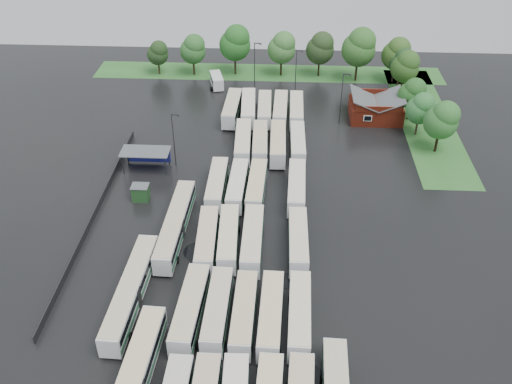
{
  "coord_description": "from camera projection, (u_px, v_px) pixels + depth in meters",
  "views": [
    {
      "loc": [
        5.82,
        -60.06,
        52.06
      ],
      "look_at": [
        2.0,
        12.0,
        2.5
      ],
      "focal_mm": 40.0,
      "sensor_mm": 36.0,
      "label": 1
    }
  ],
  "objects": [
    {
      "name": "artic_bus_west_c",
      "position": [
        131.0,
        291.0,
        70.68
      ],
      "size": [
        3.3,
        18.69,
        3.45
      ],
      "rotation": [
        0.0,
        0.0,
        -0.04
      ],
      "color": "silver",
      "rests_on": "ground"
    },
    {
      "name": "tree_east_2",
      "position": [
        413.0,
        93.0,
        109.77
      ],
      "size": [
        5.3,
        5.3,
        8.78
      ],
      "color": "#332515",
      "rests_on": "ground"
    },
    {
      "name": "bus_r1c1",
      "position": [
        218.0,
        310.0,
        68.06
      ],
      "size": [
        2.82,
        12.34,
        3.42
      ],
      "rotation": [
        0.0,
        0.0,
        -0.02
      ],
      "color": "silver",
      "rests_on": "ground"
    },
    {
      "name": "lamp_post_back_w",
      "position": [
        255.0,
        63.0,
        121.46
      ],
      "size": [
        1.61,
        0.31,
        10.43
      ],
      "color": "#2D2D30",
      "rests_on": "ground"
    },
    {
      "name": "tree_east_0",
      "position": [
        443.0,
        120.0,
        98.98
      ],
      "size": [
        6.01,
        6.01,
        9.96
      ],
      "color": "black",
      "rests_on": "ground"
    },
    {
      "name": "tree_north_5",
      "position": [
        360.0,
        47.0,
        124.04
      ],
      "size": [
        7.45,
        7.45,
        12.34
      ],
      "color": "black",
      "rests_on": "ground"
    },
    {
      "name": "puddle_1",
      "position": [
        307.0,
        378.0,
        62.3
      ],
      "size": [
        4.07,
        4.07,
        0.01
      ],
      "primitive_type": "cylinder",
      "color": "black",
      "rests_on": "ground"
    },
    {
      "name": "bus_r2c4",
      "position": [
        298.0,
        241.0,
        78.78
      ],
      "size": [
        2.75,
        12.3,
        3.41
      ],
      "rotation": [
        0.0,
        0.0,
        0.01
      ],
      "color": "silver",
      "rests_on": "ground"
    },
    {
      "name": "lamp_post_back_e",
      "position": [
        297.0,
        68.0,
        120.22
      ],
      "size": [
        1.46,
        0.29,
        9.5
      ],
      "color": "#2D2D30",
      "rests_on": "ground"
    },
    {
      "name": "brick_building",
      "position": [
        376.0,
        110.0,
        112.27
      ],
      "size": [
        10.07,
        8.6,
        5.39
      ],
      "color": "maroon",
      "rests_on": "ground"
    },
    {
      "name": "bus_r2c1",
      "position": [
        228.0,
        238.0,
        79.25
      ],
      "size": [
        3.18,
        12.44,
        3.43
      ],
      "rotation": [
        0.0,
        0.0,
        0.05
      ],
      "color": "silver",
      "rests_on": "ground"
    },
    {
      "name": "bus_r2c0",
      "position": [
        207.0,
        240.0,
        78.99
      ],
      "size": [
        3.15,
        12.37,
        3.42
      ],
      "rotation": [
        0.0,
        0.0,
        0.05
      ],
      "color": "silver",
      "rests_on": "ground"
    },
    {
      "name": "bus_r4c2",
      "position": [
        260.0,
        143.0,
        101.44
      ],
      "size": [
        2.99,
        12.3,
        3.4
      ],
      "rotation": [
        0.0,
        0.0,
        0.03
      ],
      "color": "silver",
      "rests_on": "ground"
    },
    {
      "name": "bus_r1c4",
      "position": [
        299.0,
        315.0,
        67.44
      ],
      "size": [
        2.89,
        12.36,
        3.43
      ],
      "rotation": [
        0.0,
        0.0,
        -0.02
      ],
      "color": "silver",
      "rests_on": "ground"
    },
    {
      "name": "tree_east_3",
      "position": [
        406.0,
        66.0,
        119.18
      ],
      "size": [
        5.92,
        5.92,
        9.81
      ],
      "color": "#352219",
      "rests_on": "ground"
    },
    {
      "name": "tree_north_0",
      "position": [
        158.0,
        53.0,
        128.82
      ],
      "size": [
        4.83,
        4.82,
        7.99
      ],
      "color": "#392918",
      "rests_on": "ground"
    },
    {
      "name": "bus_r3c2",
      "position": [
        257.0,
        186.0,
        89.99
      ],
      "size": [
        2.97,
        12.33,
        3.41
      ],
      "rotation": [
        0.0,
        0.0,
        -0.03
      ],
      "color": "silver",
      "rests_on": "ground"
    },
    {
      "name": "bus_r5c4",
      "position": [
        296.0,
        110.0,
        112.09
      ],
      "size": [
        2.68,
        12.33,
        3.43
      ],
      "rotation": [
        0.0,
        0.0,
        -0.0
      ],
      "color": "silver",
      "rests_on": "ground"
    },
    {
      "name": "bus_r3c1",
      "position": [
        237.0,
        186.0,
        90.14
      ],
      "size": [
        2.88,
        12.19,
        3.38
      ],
      "rotation": [
        0.0,
        0.0,
        -0.03
      ],
      "color": "silver",
      "rests_on": "ground"
    },
    {
      "name": "bus_r4c3",
      "position": [
        278.0,
        143.0,
        101.08
      ],
      "size": [
        2.87,
        12.74,
        3.54
      ],
      "rotation": [
        0.0,
        0.0,
        0.01
      ],
      "color": "silver",
      "rests_on": "ground"
    },
    {
      "name": "lamp_post_nw",
      "position": [
        174.0,
        136.0,
        95.57
      ],
      "size": [
        1.51,
        0.29,
        9.81
      ],
      "color": "#2D2D30",
      "rests_on": "ground"
    },
    {
      "name": "bus_r3c0",
      "position": [
        217.0,
        185.0,
        90.35
      ],
      "size": [
        2.69,
        12.37,
        3.44
      ],
      "rotation": [
        0.0,
        0.0,
        0.0
      ],
      "color": "silver",
      "rests_on": "ground"
    },
    {
      "name": "tree_north_4",
      "position": [
        321.0,
        48.0,
        126.98
      ],
      "size": [
        6.3,
        6.3,
        10.43
      ],
      "color": "black",
      "rests_on": "ground"
    },
    {
      "name": "puddle_4",
      "position": [
        337.0,
        378.0,
        62.28
      ],
      "size": [
        2.58,
        2.58,
        0.01
      ],
      "primitive_type": "cylinder",
      "color": "black",
      "rests_on": "ground"
    },
    {
      "name": "ground",
      "position": [
        237.0,
        255.0,
        79.17
      ],
      "size": [
        160.0,
        160.0,
        0.0
      ],
      "primitive_type": "plane",
      "color": "black",
      "rests_on": "ground"
    },
    {
      "name": "minibus",
      "position": [
        217.0,
        80.0,
        125.09
      ],
      "size": [
        3.75,
        6.58,
        2.71
      ],
      "rotation": [
        0.0,
        0.0,
        0.25
      ],
      "color": "white",
      "rests_on": "ground"
    },
    {
      "name": "tree_east_4",
      "position": [
        402.0,
        61.0,
        123.3
      ],
      "size": [
        5.3,
        5.3,
        8.77
      ],
      "color": "#312518",
      "rests_on": "ground"
    },
    {
      "name": "bus_r4c4",
      "position": [
        298.0,
        143.0,
        101.29
      ],
      "size": [
        2.76,
        12.16,
        3.37
      ],
      "rotation": [
        0.0,
        0.0,
        0.02
      ],
      "color": "silver",
      "rests_on": "ground"
    },
    {
      "name": "west_fence",
      "position": [
        95.0,
        212.0,
        86.38
      ],
      "size": [
        0.1,
        50.0,
        1.2
      ],
      "primitive_type": "cube",
      "color": "#2D2D30",
      "rests_on": "ground"
    },
    {
      "name": "bus_r5c0",
      "position": [
        232.0,
        108.0,
        112.66
      ],
      "size": [
        3.1,
        12.86,
        3.56
      ],
      "rotation": [
        0.0,
        0.0,
        -0.03
      ],
      "color": "silver",
      "rests_on": "ground"
    },
    {
      "name": "bus_r4c1",
      "position": [
        243.0,
        142.0,
        101.44
      ],
      "size": [
        3.2,
        12.84,
        3.55
      ],
      "rotation": [
        0.0,
        0.0,
        0.04
      ],
      "color": "silver",
      "rests_on": "ground"
    },
    {
      "name": "bus_r3c4",
      "position": [
        297.0,
        187.0,
        89.65
      ],
      "size": [
        2.96,
        12.68,
        3.51
      ],
      "rotation": [
        0.0,
        0.0,
        -0.02
      ],
      "color": "silver",
      "rests_on": "ground"
    },
    {
      "name": "artic_bus_west_b",
      "position": [
        176.0,
        224.0,
        81.76
      ],
      "size": [
        3.16,
        18.75,
        3.47
      ],
      "rotation": [
        0.0,
        0.0,
        -0.03
      ],
      "color": "silver",
      "rests_on": "ground"
    },
    {
      "name": "puddle_2",
      "position": [
        199.0,
        252.0,
        79.74
      ],
      "size": [
        4.52,
        4.52,
        0.01
      ],
      "primitive_type": "cylinder",
      "color": "black",
      "rests_on": "ground"
    },
    {
      "name": "bus_r5c3",
      "position": [
        280.0,
        110.0,
        112.3
      ],
      "size": [
        2.81,
        12.41,
        3.45
      ],
      "rotation": [
        0.0,
        0.0,
        -0.01
      ],
      "color": "silver",
      "rests_on": "ground"
    },
    {
      "name": "artic_bus_west_a",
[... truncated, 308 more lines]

